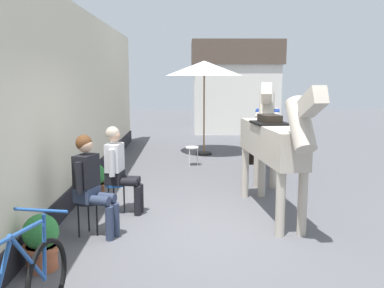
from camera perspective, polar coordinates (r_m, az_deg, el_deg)
name	(u,v)px	position (r m, az deg, el deg)	size (l,w,h in m)	color
ground_plane	(210,180)	(9.06, 2.41, -4.79)	(40.00, 40.00, 0.00)	#56565B
pub_facade_wall	(66,113)	(7.60, -16.49, 3.96)	(0.34, 14.00, 3.40)	beige
distant_cottage	(235,86)	(17.02, 5.74, 7.74)	(3.40, 2.60, 3.50)	silver
seated_visitor_near	(91,180)	(5.93, -13.36, -4.71)	(0.61, 0.49, 1.39)	black
seated_visitor_far	(119,165)	(6.82, -9.76, -2.81)	(0.61, 0.49, 1.39)	#194C99
saddled_horse_near	(274,143)	(6.62, 10.83, 0.18)	(0.69, 2.99, 2.06)	#B2A899
saddled_horse_far	(267,124)	(9.18, 10.00, 2.62)	(0.89, 2.96, 2.06)	#B2A899
flower_planter_near	(41,241)	(5.19, -19.48, -12.10)	(0.43, 0.43, 0.64)	#A85638
flower_planter_far	(95,181)	(7.78, -12.88, -4.78)	(0.43, 0.43, 0.64)	brown
cafe_parasol	(204,69)	(11.76, 1.64, 9.99)	(2.10, 2.10, 2.58)	black
spare_stool_white	(192,149)	(10.42, 0.02, -0.71)	(0.32, 0.32, 0.46)	white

